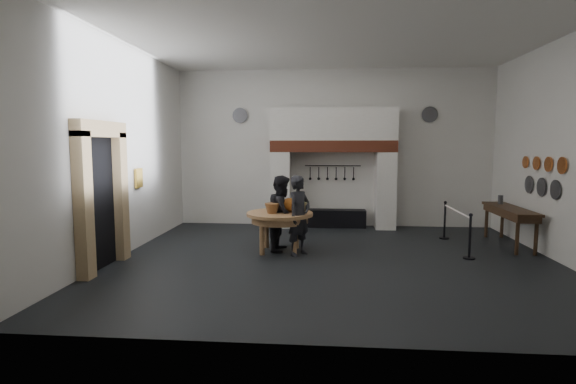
# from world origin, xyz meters

# --- Properties ---
(floor) EXTENTS (9.00, 8.00, 0.02)m
(floor) POSITION_xyz_m (0.00, 0.00, 0.00)
(floor) COLOR black
(floor) RESTS_ON ground
(ceiling) EXTENTS (9.00, 8.00, 0.02)m
(ceiling) POSITION_xyz_m (0.00, 0.00, 4.50)
(ceiling) COLOR silver
(ceiling) RESTS_ON wall_back
(wall_back) EXTENTS (9.00, 0.02, 4.50)m
(wall_back) POSITION_xyz_m (0.00, 4.00, 2.25)
(wall_back) COLOR silver
(wall_back) RESTS_ON floor
(wall_front) EXTENTS (9.00, 0.02, 4.50)m
(wall_front) POSITION_xyz_m (0.00, -4.00, 2.25)
(wall_front) COLOR silver
(wall_front) RESTS_ON floor
(wall_left) EXTENTS (0.02, 8.00, 4.50)m
(wall_left) POSITION_xyz_m (-4.50, 0.00, 2.25)
(wall_left) COLOR silver
(wall_left) RESTS_ON floor
(wall_right) EXTENTS (0.02, 8.00, 4.50)m
(wall_right) POSITION_xyz_m (4.50, 0.00, 2.25)
(wall_right) COLOR silver
(wall_right) RESTS_ON floor
(chimney_pier_left) EXTENTS (0.55, 0.70, 2.15)m
(chimney_pier_left) POSITION_xyz_m (-1.48, 3.65, 1.07)
(chimney_pier_left) COLOR silver
(chimney_pier_left) RESTS_ON floor
(chimney_pier_right) EXTENTS (0.55, 0.70, 2.15)m
(chimney_pier_right) POSITION_xyz_m (1.48, 3.65, 1.07)
(chimney_pier_right) COLOR silver
(chimney_pier_right) RESTS_ON floor
(hearth_brick_band) EXTENTS (3.50, 0.72, 0.32)m
(hearth_brick_band) POSITION_xyz_m (0.00, 3.65, 2.31)
(hearth_brick_band) COLOR #9E442B
(hearth_brick_band) RESTS_ON chimney_pier_left
(chimney_hood) EXTENTS (3.50, 0.70, 0.90)m
(chimney_hood) POSITION_xyz_m (0.00, 3.65, 2.92)
(chimney_hood) COLOR silver
(chimney_hood) RESTS_ON hearth_brick_band
(iron_range) EXTENTS (1.90, 0.45, 0.50)m
(iron_range) POSITION_xyz_m (0.00, 3.72, 0.25)
(iron_range) COLOR black
(iron_range) RESTS_ON floor
(utensil_rail) EXTENTS (1.60, 0.02, 0.02)m
(utensil_rail) POSITION_xyz_m (0.00, 3.92, 1.75)
(utensil_rail) COLOR black
(utensil_rail) RESTS_ON wall_back
(door_recess) EXTENTS (0.04, 1.10, 2.50)m
(door_recess) POSITION_xyz_m (-4.47, -1.00, 1.25)
(door_recess) COLOR black
(door_recess) RESTS_ON floor
(door_jamb_near) EXTENTS (0.22, 0.30, 2.60)m
(door_jamb_near) POSITION_xyz_m (-4.38, -1.70, 1.30)
(door_jamb_near) COLOR tan
(door_jamb_near) RESTS_ON floor
(door_jamb_far) EXTENTS (0.22, 0.30, 2.60)m
(door_jamb_far) POSITION_xyz_m (-4.38, -0.30, 1.30)
(door_jamb_far) COLOR tan
(door_jamb_far) RESTS_ON floor
(door_lintel) EXTENTS (0.22, 1.70, 0.30)m
(door_lintel) POSITION_xyz_m (-4.38, -1.00, 2.65)
(door_lintel) COLOR tan
(door_lintel) RESTS_ON door_jamb_near
(wall_plaque) EXTENTS (0.05, 0.34, 0.44)m
(wall_plaque) POSITION_xyz_m (-4.45, 0.80, 1.60)
(wall_plaque) COLOR gold
(wall_plaque) RESTS_ON wall_left
(work_table) EXTENTS (1.72, 1.72, 0.07)m
(work_table) POSITION_xyz_m (-1.19, 0.62, 0.84)
(work_table) COLOR #B07653
(work_table) RESTS_ON floor
(pumpkin) EXTENTS (0.36, 0.36, 0.31)m
(pumpkin) POSITION_xyz_m (-0.99, 0.72, 1.03)
(pumpkin) COLOR #C4661B
(pumpkin) RESTS_ON work_table
(cheese_block_big) EXTENTS (0.22, 0.22, 0.24)m
(cheese_block_big) POSITION_xyz_m (-0.69, 0.57, 0.99)
(cheese_block_big) COLOR #E9D48B
(cheese_block_big) RESTS_ON work_table
(cheese_block_small) EXTENTS (0.18, 0.18, 0.20)m
(cheese_block_small) POSITION_xyz_m (-0.71, 0.87, 0.97)
(cheese_block_small) COLOR #FFE398
(cheese_block_small) RESTS_ON work_table
(wicker_basket) EXTENTS (0.38, 0.38, 0.22)m
(wicker_basket) POSITION_xyz_m (-1.34, 0.47, 0.98)
(wicker_basket) COLOR #A46D3C
(wicker_basket) RESTS_ON work_table
(bread_loaf) EXTENTS (0.31, 0.18, 0.13)m
(bread_loaf) POSITION_xyz_m (-1.29, 0.97, 0.94)
(bread_loaf) COLOR #925D34
(bread_loaf) RESTS_ON work_table
(visitor_near) EXTENTS (0.70, 0.75, 1.71)m
(visitor_near) POSITION_xyz_m (-0.75, 0.35, 0.86)
(visitor_near) COLOR black
(visitor_near) RESTS_ON floor
(visitor_far) EXTENTS (0.72, 0.88, 1.68)m
(visitor_far) POSITION_xyz_m (-1.15, 0.75, 0.84)
(visitor_far) COLOR black
(visitor_far) RESTS_ON floor
(side_table) EXTENTS (0.55, 2.20, 0.06)m
(side_table) POSITION_xyz_m (4.10, 1.67, 0.87)
(side_table) COLOR #3B2515
(side_table) RESTS_ON floor
(pewter_jug) EXTENTS (0.12, 0.12, 0.22)m
(pewter_jug) POSITION_xyz_m (4.10, 2.27, 1.01)
(pewter_jug) COLOR #4A4A4F
(pewter_jug) RESTS_ON side_table
(copper_pan_a) EXTENTS (0.03, 0.34, 0.34)m
(copper_pan_a) POSITION_xyz_m (4.46, 0.20, 1.95)
(copper_pan_a) COLOR #C6662D
(copper_pan_a) RESTS_ON wall_right
(copper_pan_b) EXTENTS (0.03, 0.32, 0.32)m
(copper_pan_b) POSITION_xyz_m (4.46, 0.75, 1.95)
(copper_pan_b) COLOR #C6662D
(copper_pan_b) RESTS_ON wall_right
(copper_pan_c) EXTENTS (0.03, 0.30, 0.30)m
(copper_pan_c) POSITION_xyz_m (4.46, 1.30, 1.95)
(copper_pan_c) COLOR #C6662D
(copper_pan_c) RESTS_ON wall_right
(copper_pan_d) EXTENTS (0.03, 0.28, 0.28)m
(copper_pan_d) POSITION_xyz_m (4.46, 1.85, 1.95)
(copper_pan_d) COLOR #C6662D
(copper_pan_d) RESTS_ON wall_right
(pewter_plate_left) EXTENTS (0.03, 0.40, 0.40)m
(pewter_plate_left) POSITION_xyz_m (4.46, 0.40, 1.45)
(pewter_plate_left) COLOR #4C4C51
(pewter_plate_left) RESTS_ON wall_right
(pewter_plate_mid) EXTENTS (0.03, 0.40, 0.40)m
(pewter_plate_mid) POSITION_xyz_m (4.46, 1.00, 1.45)
(pewter_plate_mid) COLOR #4C4C51
(pewter_plate_mid) RESTS_ON wall_right
(pewter_plate_right) EXTENTS (0.03, 0.40, 0.40)m
(pewter_plate_right) POSITION_xyz_m (4.46, 1.60, 1.45)
(pewter_plate_right) COLOR #4C4C51
(pewter_plate_right) RESTS_ON wall_right
(pewter_plate_back_left) EXTENTS (0.44, 0.03, 0.44)m
(pewter_plate_back_left) POSITION_xyz_m (-2.70, 3.96, 3.20)
(pewter_plate_back_left) COLOR #4C4C51
(pewter_plate_back_left) RESTS_ON wall_back
(pewter_plate_back_right) EXTENTS (0.44, 0.03, 0.44)m
(pewter_plate_back_right) POSITION_xyz_m (2.70, 3.96, 3.20)
(pewter_plate_back_right) COLOR #4C4C51
(pewter_plate_back_right) RESTS_ON wall_back
(barrier_post_near) EXTENTS (0.05, 0.05, 0.90)m
(barrier_post_near) POSITION_xyz_m (2.79, 0.32, 0.45)
(barrier_post_near) COLOR black
(barrier_post_near) RESTS_ON floor
(barrier_post_far) EXTENTS (0.05, 0.05, 0.90)m
(barrier_post_far) POSITION_xyz_m (2.79, 2.32, 0.45)
(barrier_post_far) COLOR black
(barrier_post_far) RESTS_ON floor
(barrier_rope) EXTENTS (0.04, 2.00, 0.04)m
(barrier_rope) POSITION_xyz_m (2.79, 1.32, 0.85)
(barrier_rope) COLOR white
(barrier_rope) RESTS_ON barrier_post_near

